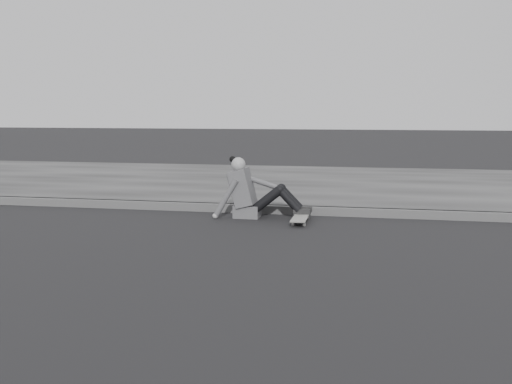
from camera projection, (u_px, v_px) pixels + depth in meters
ground at (420, 266)px, 5.64m from camera, size 80.00×80.00×0.00m
curb at (403, 214)px, 8.14m from camera, size 24.00×0.16×0.12m
sidewalk at (394, 186)px, 11.07m from camera, size 24.00×6.00×0.12m
skateboard at (301, 217)px, 7.80m from camera, size 0.20×0.78×0.09m
seated_woman at (252, 192)px, 8.14m from camera, size 1.38×0.46×0.88m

